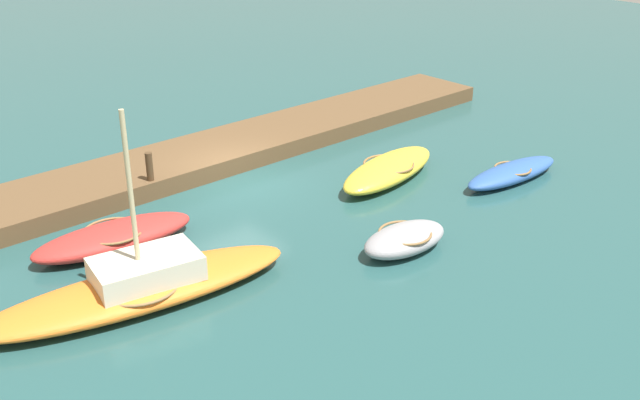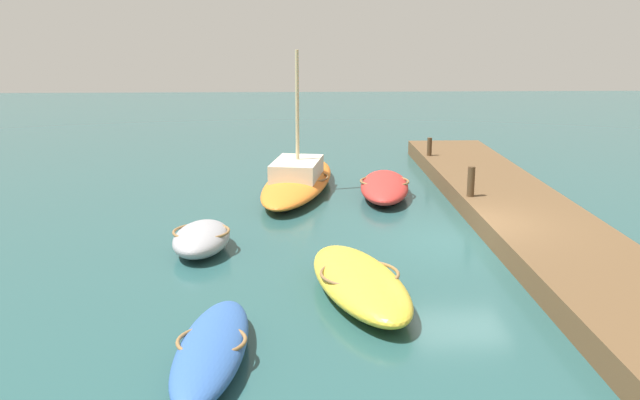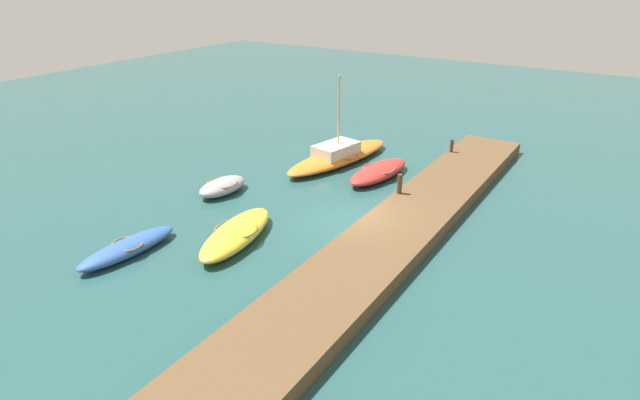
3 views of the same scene
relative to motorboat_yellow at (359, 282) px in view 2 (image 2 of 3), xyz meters
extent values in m
plane|color=#234C4C|center=(3.87, -3.15, -0.37)|extent=(84.00, 84.00, 0.00)
cube|color=brown|center=(3.87, -5.26, -0.07)|extent=(26.37, 3.11, 0.60)
ellipsoid|color=gold|center=(0.00, 0.00, -0.01)|extent=(5.00, 2.58, 0.72)
torus|color=olive|center=(0.00, 0.00, 0.19)|extent=(2.02, 2.02, 0.07)
ellipsoid|color=#939399|center=(3.33, 3.74, -0.01)|extent=(2.76, 1.56, 0.70)
torus|color=olive|center=(3.33, 3.74, 0.18)|extent=(1.55, 1.55, 0.07)
ellipsoid|color=#2D569E|center=(-2.97, 2.81, -0.08)|extent=(4.24, 1.43, 0.57)
torus|color=olive|center=(-2.97, 2.81, 0.07)|extent=(1.30, 1.30, 0.07)
ellipsoid|color=orange|center=(10.02, 1.22, -0.04)|extent=(7.97, 3.39, 0.66)
torus|color=olive|center=(10.02, 1.22, 0.14)|extent=(2.45, 2.45, 0.07)
cube|color=beige|center=(9.77, 1.27, 0.47)|extent=(2.73, 1.92, 0.61)
cylinder|color=#C6B284|center=(9.94, 1.24, 2.31)|extent=(0.12, 0.12, 4.30)
ellipsoid|color=#B72D28|center=(9.13, -1.66, -0.02)|extent=(4.65, 2.12, 0.68)
torus|color=olive|center=(9.13, -1.66, 0.16)|extent=(1.85, 1.85, 0.07)
cylinder|color=#47331E|center=(6.61, -3.95, 0.69)|extent=(0.22, 0.22, 0.91)
cylinder|color=#47331E|center=(13.40, -3.95, 0.58)|extent=(0.19, 0.19, 0.71)
camera|label=1|loc=(17.17, 15.73, 9.40)|focal=42.36mm
camera|label=2|loc=(-14.51, 1.38, 5.40)|focal=40.76mm
camera|label=3|loc=(-13.75, -12.71, 9.77)|focal=29.61mm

